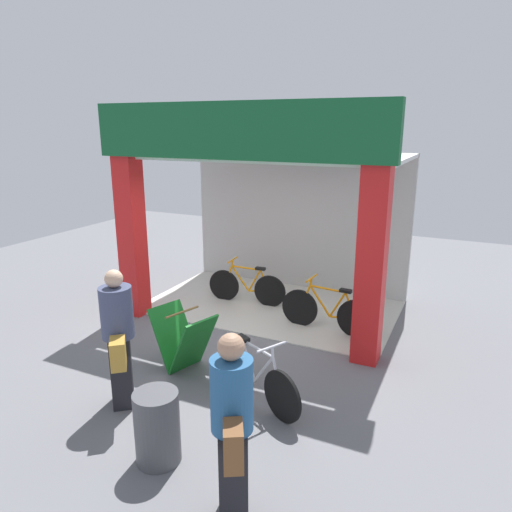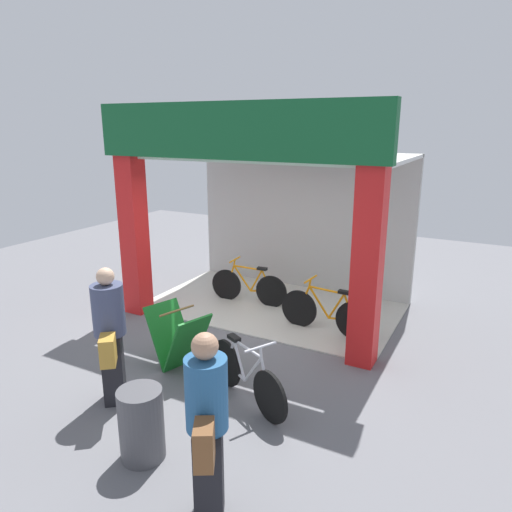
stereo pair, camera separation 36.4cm
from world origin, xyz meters
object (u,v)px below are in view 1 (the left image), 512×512
object	(u,v)px
bicycle_inside_1	(327,311)
sandwich_board_sign	(184,340)
bicycle_inside_0	(247,287)
pedestrian_0	(119,337)
trash_bin	(157,427)
pedestrian_1	(232,429)
bicycle_parked_0	(257,376)

from	to	relation	value
bicycle_inside_1	sandwich_board_sign	distance (m)	2.49
bicycle_inside_0	pedestrian_0	xyz separation A→B (m)	(0.15, -3.66, 0.55)
bicycle_inside_0	trash_bin	xyz separation A→B (m)	(1.13, -4.29, 0.04)
trash_bin	bicycle_inside_1	bearing A→B (deg)	80.52
bicycle_inside_0	pedestrian_1	world-z (taller)	pedestrian_1
sandwich_board_sign	pedestrian_0	world-z (taller)	pedestrian_0
pedestrian_0	bicycle_inside_1	bearing A→B (deg)	62.60
bicycle_inside_0	pedestrian_1	bearing A→B (deg)	-64.84
bicycle_parked_0	bicycle_inside_1	bearing A→B (deg)	85.73
bicycle_inside_0	trash_bin	distance (m)	4.43
sandwich_board_sign	pedestrian_1	size ratio (longest dim) A/B	0.58
bicycle_inside_1	pedestrian_1	distance (m)	4.13
pedestrian_1	trash_bin	xyz separation A→B (m)	(-1.04, 0.34, -0.53)
bicycle_inside_1	sandwich_board_sign	size ratio (longest dim) A/B	1.61
sandwich_board_sign	pedestrian_0	size ratio (longest dim) A/B	0.58
bicycle_parked_0	pedestrian_0	xyz separation A→B (m)	(-1.43, -0.76, 0.55)
bicycle_inside_1	sandwich_board_sign	xyz separation A→B (m)	(-1.45, -2.02, 0.07)
pedestrian_1	trash_bin	bearing A→B (deg)	161.84
bicycle_inside_1	trash_bin	distance (m)	3.78
pedestrian_1	trash_bin	size ratio (longest dim) A/B	2.28
bicycle_inside_0	bicycle_parked_0	world-z (taller)	bicycle_parked_0
bicycle_inside_1	pedestrian_0	xyz separation A→B (m)	(-1.61, -3.10, 0.54)
bicycle_inside_1	bicycle_parked_0	bearing A→B (deg)	-94.27
sandwich_board_sign	pedestrian_0	distance (m)	1.19
bicycle_parked_0	pedestrian_1	bearing A→B (deg)	-70.93
bicycle_parked_0	pedestrian_1	distance (m)	1.90
bicycle_inside_0	trash_bin	size ratio (longest dim) A/B	2.02
bicycle_inside_0	bicycle_parked_0	xyz separation A→B (m)	(1.58, -2.91, 0.01)
bicycle_parked_0	trash_bin	size ratio (longest dim) A/B	1.86
bicycle_inside_0	bicycle_parked_0	bearing A→B (deg)	-61.50
bicycle_inside_1	pedestrian_1	xyz separation A→B (m)	(0.42, -4.07, 0.55)
sandwich_board_sign	trash_bin	xyz separation A→B (m)	(0.83, -1.70, -0.04)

